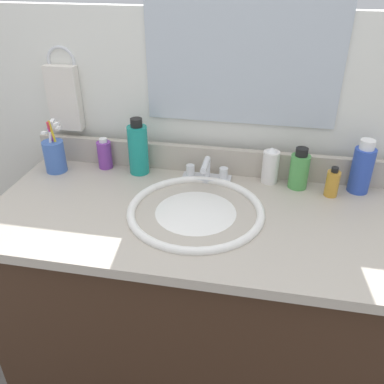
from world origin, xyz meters
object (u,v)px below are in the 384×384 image
Objects in this scene: bottle_shampoo_blue at (362,168)px; bottle_cream_purple at (105,154)px; faucet at (207,173)px; bottle_oil_amber at (332,183)px; cup_blue_plastic at (55,155)px; hand_towel at (64,98)px; bottle_mouthwash_teal at (138,149)px; bottle_lotion_white at (270,166)px; bottle_toner_green at (299,170)px.

bottle_shampoo_blue is 0.84m from bottle_cream_purple.
faucet is 0.39m from bottle_oil_amber.
hand_towel is at bearing 86.32° from cup_blue_plastic.
bottle_shampoo_blue reaches higher than bottle_cream_purple.
bottle_cream_purple is 0.60× the size of cup_blue_plastic.
faucet is at bearing -3.92° from bottle_mouthwash_teal.
bottle_shampoo_blue is 1.79× the size of bottle_oil_amber.
hand_towel is at bearing 158.76° from bottle_cream_purple.
bottle_lotion_white is (-0.28, 0.01, -0.02)m from bottle_shampoo_blue.
bottle_cream_purple is (0.15, -0.06, -0.17)m from hand_towel.
bottle_lotion_white reaches higher than bottle_oil_amber.
hand_towel is 2.29× the size of bottle_oil_amber.
bottle_toner_green is (-0.10, 0.03, 0.02)m from bottle_oil_amber.
bottle_shampoo_blue is 0.90× the size of bottle_mouthwash_teal.
bottle_cream_purple is (-0.13, 0.01, -0.04)m from bottle_mouthwash_teal.
bottle_lotion_white reaches higher than bottle_cream_purple.
bottle_toner_green is (-0.19, -0.01, -0.02)m from bottle_shampoo_blue.
bottle_cream_purple is at bearing 178.69° from bottle_toner_green.
faucet is (0.51, -0.09, -0.19)m from hand_towel.
faucet is at bearing -9.70° from hand_towel.
bottle_mouthwash_teal is 1.06× the size of cup_blue_plastic.
bottle_oil_amber is at bearing -152.43° from bottle_shampoo_blue.
bottle_shampoo_blue is 1.59× the size of bottle_cream_purple.
bottle_mouthwash_teal is 0.29m from cup_blue_plastic.
bottle_oil_amber is 0.11m from bottle_toner_green.
bottle_mouthwash_teal is (-0.44, -0.02, 0.03)m from bottle_lotion_white.
bottle_lotion_white is 1.13× the size of bottle_cream_purple.
bottle_shampoo_blue is at bearing -0.33° from bottle_cream_purple.
bottle_lotion_white is 0.72m from cup_blue_plastic.
hand_towel is at bearing 174.82° from bottle_toner_green.
bottle_mouthwash_teal is at bearing 179.81° from bottle_toner_green.
hand_towel is 1.14× the size of bottle_mouthwash_teal.
faucet is at bearing -170.90° from bottle_lotion_white.
bottle_mouthwash_teal reaches higher than bottle_cream_purple.
bottle_mouthwash_teal reaches higher than cup_blue_plastic.
bottle_mouthwash_teal is at bearing -14.45° from hand_towel.
bottle_shampoo_blue is at bearing 0.68° from bottle_mouthwash_teal.
hand_towel is 2.03× the size of bottle_cream_purple.
hand_towel is 1.63× the size of bottle_toner_green.
faucet is 0.88× the size of cup_blue_plastic.
bottle_oil_amber is at bearing 0.42° from cup_blue_plastic.
bottle_lotion_white is at bearing 4.72° from cup_blue_plastic.
cup_blue_plastic is at bearing -177.04° from bottle_shampoo_blue.
faucet is 0.36m from bottle_cream_purple.
hand_towel is 0.82m from bottle_toner_green.
bottle_toner_green is at bearing 2.92° from cup_blue_plastic.
faucet is at bearing -177.07° from bottle_shampoo_blue.
bottle_toner_green is at bearing -5.18° from hand_towel.
bottle_cream_purple reaches higher than bottle_oil_amber.
bottle_mouthwash_teal is at bearing 8.64° from cup_blue_plastic.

